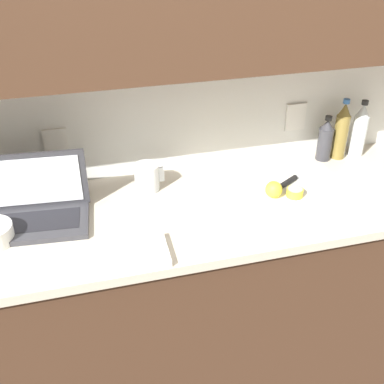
{
  "coord_description": "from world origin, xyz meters",
  "views": [
    {
      "loc": [
        -0.7,
        -1.44,
        1.93
      ],
      "look_at": [
        -0.32,
        -0.01,
        1.02
      ],
      "focal_mm": 45.0,
      "sensor_mm": 36.0,
      "label": 1
    }
  ],
  "objects": [
    {
      "name": "ground_plane",
      "position": [
        0.0,
        0.0,
        0.0
      ],
      "size": [
        12.0,
        12.0,
        0.0
      ],
      "primitive_type": "plane",
      "color": "#564C47",
      "rests_on": "ground"
    },
    {
      "name": "dish_towel",
      "position": [
        -0.57,
        -0.22,
        0.95
      ],
      "size": [
        0.23,
        0.17,
        0.02
      ],
      "primitive_type": "cube",
      "rotation": [
        0.0,
        0.0,
        -0.03
      ],
      "color": "silver",
      "rests_on": "counter_unit"
    },
    {
      "name": "bottle_green_soda",
      "position": [
        0.5,
        0.23,
        1.05
      ],
      "size": [
        0.06,
        0.06,
        0.26
      ],
      "color": "silver",
      "rests_on": "counter_unit"
    },
    {
      "name": "cutting_board",
      "position": [
        0.12,
        0.03,
        0.94
      ],
      "size": [
        0.38,
        0.3,
        0.01
      ],
      "primitive_type": "cube",
      "color": "silver",
      "rests_on": "counter_unit"
    },
    {
      "name": "bottle_water_clear",
      "position": [
        0.34,
        0.23,
        1.03
      ],
      "size": [
        0.06,
        0.06,
        0.2
      ],
      "color": "#333338",
      "rests_on": "counter_unit"
    },
    {
      "name": "bottle_oil_tall",
      "position": [
        0.41,
        0.23,
        1.06
      ],
      "size": [
        0.06,
        0.06,
        0.27
      ],
      "color": "olive",
      "rests_on": "counter_unit"
    },
    {
      "name": "lemon_whole_beside",
      "position": [
        0.0,
        -0.01,
        0.98
      ],
      "size": [
        0.06,
        0.06,
        0.06
      ],
      "color": "yellow",
      "rests_on": "cutting_board"
    },
    {
      "name": "knife",
      "position": [
        0.12,
        0.07,
        0.95
      ],
      "size": [
        0.23,
        0.16,
        0.02
      ],
      "rotation": [
        0.0,
        0.0,
        0.54
      ],
      "color": "silver",
      "rests_on": "cutting_board"
    },
    {
      "name": "lemon_half_cut",
      "position": [
        0.08,
        -0.03,
        0.96
      ],
      "size": [
        0.06,
        0.06,
        0.03
      ],
      "color": "yellow",
      "rests_on": "cutting_board"
    },
    {
      "name": "measuring_cup",
      "position": [
        -0.45,
        0.18,
        0.99
      ],
      "size": [
        0.12,
        0.1,
        0.11
      ],
      "color": "silver",
      "rests_on": "counter_unit"
    },
    {
      "name": "laptop",
      "position": [
        -0.86,
        0.07,
        0.99
      ],
      "size": [
        0.37,
        0.25,
        0.23
      ],
      "rotation": [
        0.0,
        0.0,
        -0.09
      ],
      "color": "#333338",
      "rests_on": "counter_unit"
    },
    {
      "name": "wall_back",
      "position": [
        -0.0,
        0.24,
        1.56
      ],
      "size": [
        5.2,
        0.38,
        2.6
      ],
      "color": "white",
      "rests_on": "ground_plane"
    },
    {
      "name": "counter_unit",
      "position": [
        0.02,
        0.0,
        0.48
      ],
      "size": [
        2.39,
        0.62,
        0.94
      ],
      "color": "#472D1E",
      "rests_on": "ground_plane"
    }
  ]
}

